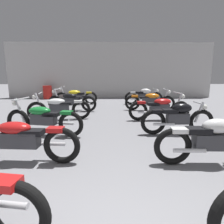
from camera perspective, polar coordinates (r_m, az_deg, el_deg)
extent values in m
cube|color=#BCBAB7|center=(13.26, -0.60, 11.96)|extent=(13.49, 0.24, 3.60)
torus|color=black|center=(2.22, -25.94, -25.06)|extent=(0.68, 0.21, 0.67)
cube|color=red|center=(2.11, -29.02, -17.67)|extent=(0.31, 0.24, 0.08)
cylinder|color=silver|center=(2.44, -29.33, -22.30)|extent=(0.55, 0.16, 0.07)
torus|color=black|center=(3.67, -14.38, -9.47)|extent=(0.68, 0.16, 0.67)
cube|color=#38383D|center=(3.93, -25.05, -7.30)|extent=(0.67, 0.28, 0.28)
ellipsoid|color=red|center=(3.91, -26.61, -4.13)|extent=(0.62, 0.36, 0.22)
cube|color=black|center=(3.79, -22.27, -5.51)|extent=(0.42, 0.27, 0.10)
cube|color=red|center=(3.61, -16.13, -4.91)|extent=(0.29, 0.22, 0.08)
cylinder|color=silver|center=(3.87, -17.37, -8.86)|extent=(0.55, 0.11, 0.07)
torus|color=black|center=(5.85, -25.59, -2.53)|extent=(0.68, 0.25, 0.67)
torus|color=black|center=(5.12, -11.90, -3.50)|extent=(0.68, 0.25, 0.67)
cylinder|color=silver|center=(5.75, -25.21, 0.43)|extent=(0.28, 0.12, 0.66)
cube|color=#38383D|center=(5.42, -19.28, -1.98)|extent=(0.70, 0.37, 0.28)
ellipsoid|color=#197F33|center=(5.43, -20.34, 0.34)|extent=(0.65, 0.44, 0.22)
cube|color=black|center=(5.29, -17.31, -0.63)|extent=(0.44, 0.32, 0.10)
cube|color=#197F33|center=(5.09, -13.07, -0.16)|extent=(0.32, 0.25, 0.08)
cylinder|color=silver|center=(5.67, -24.97, 3.49)|extent=(0.17, 0.67, 0.04)
sphere|color=white|center=(5.80, -26.48, 2.32)|extent=(0.14, 0.14, 0.14)
cylinder|color=silver|center=(5.33, -13.84, -3.21)|extent=(0.55, 0.18, 0.07)
torus|color=black|center=(7.19, -21.00, 0.20)|extent=(0.68, 0.22, 0.67)
torus|color=black|center=(7.07, -8.97, 0.63)|extent=(0.68, 0.22, 0.67)
cylinder|color=silver|center=(7.13, -20.54, 2.67)|extent=(0.28, 0.12, 0.66)
cube|color=#38383D|center=(7.07, -15.07, 1.21)|extent=(0.69, 0.35, 0.28)
ellipsoid|color=white|center=(7.05, -15.98, 2.94)|extent=(0.65, 0.42, 0.22)
cube|color=black|center=(7.04, -13.35, 2.40)|extent=(0.43, 0.30, 0.10)
cube|color=white|center=(7.02, -9.86, 3.01)|extent=(0.31, 0.24, 0.08)
cylinder|color=silver|center=(7.08, -20.23, 5.17)|extent=(0.15, 0.68, 0.04)
sphere|color=white|center=(7.13, -21.75, 4.13)|extent=(0.14, 0.14, 0.14)
cylinder|color=silver|center=(7.20, -10.99, 0.59)|extent=(0.55, 0.16, 0.07)
torus|color=black|center=(8.94, -16.16, 2.51)|extent=(0.68, 0.20, 0.67)
torus|color=black|center=(8.46, -6.77, 2.41)|extent=(0.68, 0.20, 0.67)
cylinder|color=silver|center=(8.87, -15.79, 4.48)|extent=(0.28, 0.11, 0.66)
cube|color=#38383D|center=(8.66, -11.62, 3.12)|extent=(0.69, 0.33, 0.28)
ellipsoid|color=black|center=(8.66, -12.30, 4.56)|extent=(0.64, 0.40, 0.22)
cube|color=black|center=(8.57, -10.26, 4.04)|extent=(0.43, 0.29, 0.10)
cube|color=black|center=(8.45, -7.48, 4.43)|extent=(0.31, 0.24, 0.08)
cylinder|color=silver|center=(8.82, -15.53, 6.49)|extent=(0.13, 0.68, 0.04)
sphere|color=white|center=(8.91, -16.69, 5.69)|extent=(0.14, 0.14, 0.14)
cylinder|color=silver|center=(8.65, -8.17, 2.43)|extent=(0.55, 0.15, 0.07)
torus|color=black|center=(10.44, -14.43, 3.78)|extent=(0.68, 0.22, 0.67)
torus|color=black|center=(10.45, -6.18, 4.07)|extent=(0.68, 0.22, 0.67)
cylinder|color=silver|center=(10.41, -14.07, 5.49)|extent=(0.28, 0.11, 0.66)
cube|color=#38383D|center=(10.41, -10.33, 4.48)|extent=(0.69, 0.35, 0.28)
ellipsoid|color=yellow|center=(10.38, -10.92, 5.66)|extent=(0.64, 0.41, 0.22)
cube|color=black|center=(10.39, -9.14, 5.29)|extent=(0.43, 0.30, 0.10)
cube|color=yellow|center=(10.41, -6.77, 5.69)|extent=(0.31, 0.24, 0.08)
cylinder|color=silver|center=(10.38, -13.82, 7.20)|extent=(0.15, 0.68, 0.04)
sphere|color=white|center=(10.40, -14.90, 6.50)|extent=(0.14, 0.14, 0.14)
cylinder|color=silver|center=(10.56, -7.59, 4.00)|extent=(0.55, 0.16, 0.07)
torus|color=black|center=(3.68, 17.25, -9.60)|extent=(0.67, 0.13, 0.67)
cube|color=#38383D|center=(3.88, 26.66, -7.65)|extent=(0.58, 0.26, 0.28)
ellipsoid|color=white|center=(3.85, 28.36, -3.61)|extent=(0.53, 0.29, 0.26)
cube|color=black|center=(3.73, 23.88, -4.92)|extent=(0.41, 0.25, 0.10)
cube|color=white|center=(3.62, 19.05, -5.07)|extent=(0.29, 0.21, 0.08)
cylinder|color=silver|center=(3.65, 21.64, -10.40)|extent=(0.55, 0.09, 0.07)
torus|color=black|center=(5.77, 24.55, -2.63)|extent=(0.67, 0.12, 0.67)
torus|color=black|center=(5.31, 11.90, -2.96)|extent=(0.67, 0.12, 0.67)
cylinder|color=silver|center=(5.68, 24.04, -0.10)|extent=(0.24, 0.08, 0.56)
cube|color=#38383D|center=(5.48, 18.55, -1.79)|extent=(0.58, 0.25, 0.28)
ellipsoid|color=black|center=(5.47, 19.71, 1.09)|extent=(0.53, 0.29, 0.26)
cube|color=black|center=(5.37, 16.49, 0.25)|extent=(0.41, 0.25, 0.10)
cube|color=black|center=(5.27, 13.09, 0.23)|extent=(0.28, 0.21, 0.08)
cylinder|color=silver|center=(5.61, 23.70, 2.50)|extent=(0.05, 0.48, 0.04)
sphere|color=white|center=(5.72, 25.41, 1.29)|extent=(0.14, 0.14, 0.14)
cylinder|color=silver|center=(5.26, 14.88, -3.45)|extent=(0.55, 0.08, 0.07)
torus|color=black|center=(7.27, 19.26, 0.43)|extent=(0.67, 0.15, 0.67)
torus|color=black|center=(6.82, 7.61, 0.28)|extent=(0.67, 0.15, 0.67)
cylinder|color=silver|center=(7.19, 18.83, 2.85)|extent=(0.28, 0.08, 0.66)
cube|color=#38383D|center=(6.99, 13.66, 1.16)|extent=(0.67, 0.28, 0.28)
ellipsoid|color=red|center=(6.99, 14.52, 2.95)|extent=(0.62, 0.35, 0.22)
cube|color=black|center=(6.90, 11.97, 2.29)|extent=(0.41, 0.26, 0.10)
cube|color=red|center=(6.79, 8.50, 2.78)|extent=(0.29, 0.21, 0.08)
cylinder|color=silver|center=(7.13, 18.54, 5.31)|extent=(0.07, 0.68, 0.04)
sphere|color=white|center=(7.22, 19.95, 4.33)|extent=(0.14, 0.14, 0.14)
cylinder|color=silver|center=(6.75, 9.90, -0.06)|extent=(0.55, 0.10, 0.07)
torus|color=black|center=(8.83, 15.75, 2.43)|extent=(0.68, 0.21, 0.67)
torus|color=black|center=(8.75, 5.97, 2.71)|extent=(0.68, 0.21, 0.67)
cylinder|color=silver|center=(8.78, 15.33, 4.44)|extent=(0.28, 0.11, 0.66)
cube|color=#38383D|center=(8.75, 10.90, 3.23)|extent=(0.69, 0.34, 0.28)
ellipsoid|color=orange|center=(8.72, 11.61, 4.64)|extent=(0.64, 0.41, 0.22)
cube|color=black|center=(8.72, 9.49, 4.18)|extent=(0.43, 0.30, 0.10)
cube|color=orange|center=(8.71, 6.67, 4.65)|extent=(0.31, 0.24, 0.08)
cylinder|color=silver|center=(8.74, 15.05, 6.47)|extent=(0.14, 0.68, 0.04)
sphere|color=white|center=(8.78, 16.31, 5.64)|extent=(0.14, 0.14, 0.14)
cylinder|color=silver|center=(8.62, 7.59, 2.41)|extent=(0.55, 0.15, 0.07)
torus|color=black|center=(10.46, 12.71, 3.87)|extent=(0.68, 0.18, 0.67)
torus|color=black|center=(10.36, 5.55, 4.02)|extent=(0.68, 0.18, 0.67)
cylinder|color=silver|center=(10.42, 12.33, 5.30)|extent=(0.25, 0.09, 0.56)
cube|color=#38383D|center=(10.38, 9.17, 4.50)|extent=(0.59, 0.29, 0.28)
ellipsoid|color=white|center=(10.36, 9.77, 6.02)|extent=(0.54, 0.33, 0.26)
cube|color=black|center=(10.34, 7.98, 5.62)|extent=(0.42, 0.28, 0.10)
cube|color=white|center=(10.33, 6.14, 5.66)|extent=(0.30, 0.23, 0.08)
cylinder|color=silver|center=(10.39, 12.06, 6.73)|extent=(0.08, 0.48, 0.04)
sphere|color=white|center=(10.43, 13.13, 6.04)|extent=(0.14, 0.14, 0.14)
cylinder|color=silver|center=(10.24, 6.96, 3.79)|extent=(0.55, 0.12, 0.07)
cylinder|color=red|center=(13.30, -18.25, 5.47)|extent=(0.56, 0.56, 0.85)
torus|color=red|center=(13.29, -18.30, 6.20)|extent=(0.59, 0.59, 0.03)
torus|color=red|center=(13.32, -18.21, 4.74)|extent=(0.59, 0.59, 0.03)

